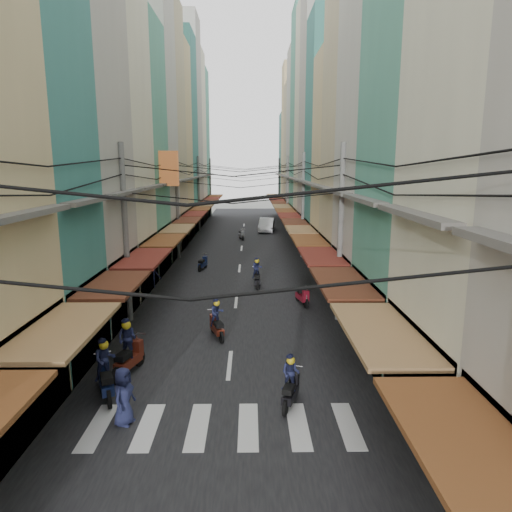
{
  "coord_description": "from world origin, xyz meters",
  "views": [
    {
      "loc": [
        0.77,
        -17.58,
        7.17
      ],
      "look_at": [
        1.07,
        6.28,
        2.44
      ],
      "focal_mm": 32.0,
      "sensor_mm": 36.0,
      "label": 1
    }
  ],
  "objects": [
    {
      "name": "building_row_left",
      "position": [
        -7.92,
        16.56,
        9.78
      ],
      "size": [
        7.8,
        67.67,
        23.7
      ],
      "color": "beige",
      "rests_on": "ground"
    },
    {
      "name": "moving_scooters",
      "position": [
        -1.06,
        2.58,
        0.55
      ],
      "size": [
        7.68,
        33.5,
        2.02
      ],
      "color": "black",
      "rests_on": "ground"
    },
    {
      "name": "road",
      "position": [
        0.0,
        20.0,
        0.01
      ],
      "size": [
        10.0,
        80.0,
        0.02
      ],
      "primitive_type": "cube",
      "color": "black",
      "rests_on": "ground"
    },
    {
      "name": "market_umbrella",
      "position": [
        6.0,
        -2.52,
        2.31
      ],
      "size": [
        2.48,
        2.48,
        2.62
      ],
      "color": "#B2B2B7",
      "rests_on": "ground"
    },
    {
      "name": "sidewalk_right",
      "position": [
        6.5,
        20.0,
        0.03
      ],
      "size": [
        3.0,
        80.0,
        0.06
      ],
      "primitive_type": "cube",
      "color": "slate",
      "rests_on": "ground"
    },
    {
      "name": "white_car",
      "position": [
        2.59,
        32.51,
        0.0
      ],
      "size": [
        5.41,
        2.59,
        1.84
      ],
      "primitive_type": "imported",
      "rotation": [
        0.0,
        0.0,
        -0.1
      ],
      "color": "white",
      "rests_on": "ground"
    },
    {
      "name": "bicycle",
      "position": [
        5.75,
        0.93,
        0.0
      ],
      "size": [
        1.84,
        1.18,
        1.18
      ],
      "primitive_type": "imported",
      "rotation": [
        0.0,
        0.0,
        1.91
      ],
      "color": "black",
      "rests_on": "ground"
    },
    {
      "name": "sidewalk_left",
      "position": [
        -6.5,
        20.0,
        0.03
      ],
      "size": [
        3.0,
        80.0,
        0.06
      ],
      "primitive_type": "cube",
      "color": "slate",
      "rests_on": "ground"
    },
    {
      "name": "building_row_right",
      "position": [
        7.92,
        16.45,
        9.41
      ],
      "size": [
        7.8,
        68.98,
        22.59
      ],
      "color": "teal",
      "rests_on": "ground"
    },
    {
      "name": "parked_scooters",
      "position": [
        5.01,
        -3.8,
        0.47
      ],
      "size": [
        13.51,
        13.02,
        1.0
      ],
      "color": "black",
      "rests_on": "ground"
    },
    {
      "name": "crosswalk",
      "position": [
        -0.0,
        -6.0,
        0.03
      ],
      "size": [
        7.55,
        2.4,
        0.01
      ],
      "color": "silver",
      "rests_on": "ground"
    },
    {
      "name": "utility_poles",
      "position": [
        0.0,
        15.01,
        6.59
      ],
      "size": [
        10.2,
        66.13,
        8.2
      ],
      "color": "slate",
      "rests_on": "ground"
    },
    {
      "name": "traffic_sign",
      "position": [
        5.14,
        -0.15,
        2.39
      ],
      "size": [
        0.1,
        0.71,
        3.24
      ],
      "color": "slate",
      "rests_on": "ground"
    },
    {
      "name": "ground",
      "position": [
        0.0,
        0.0,
        0.0
      ],
      "size": [
        160.0,
        160.0,
        0.0
      ],
      "primitive_type": "plane",
      "color": "slate",
      "rests_on": "ground"
    },
    {
      "name": "pedestrians",
      "position": [
        -3.89,
        1.42,
        1.0
      ],
      "size": [
        12.96,
        19.29,
        2.13
      ],
      "color": "#291F2A",
      "rests_on": "ground"
    }
  ]
}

